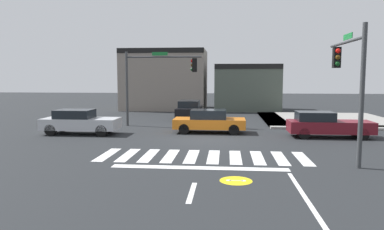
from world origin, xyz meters
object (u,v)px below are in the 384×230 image
traffic_signal_northwest (157,74)px  car_silver (80,122)px  car_maroon (327,125)px  car_orange (209,121)px  traffic_signal_southeast (349,71)px  car_black (189,109)px

traffic_signal_northwest → car_silver: bearing=-134.3°
car_maroon → car_orange: size_ratio=1.05×
traffic_signal_southeast → traffic_signal_northwest: 13.86m
car_orange → car_silver: 7.95m
traffic_signal_southeast → car_silver: size_ratio=1.19×
traffic_signal_northwest → car_orange: 5.55m
car_maroon → car_silver: 14.65m
car_maroon → car_black: (-8.83, 8.79, 0.05)m
traffic_signal_southeast → car_maroon: traffic_signal_southeast is taller
car_orange → car_silver: (-7.83, -1.36, 0.03)m
car_orange → car_silver: size_ratio=0.97×
traffic_signal_southeast → car_silver: traffic_signal_southeast is taller
car_black → traffic_signal_northwest: bearing=-20.2°
car_orange → car_black: size_ratio=0.95×
traffic_signal_northwest → car_maroon: size_ratio=1.16×
car_orange → car_black: bearing=104.8°
car_maroon → car_black: 12.46m
car_orange → car_maroon: bearing=-9.8°
car_orange → car_silver: bearing=-170.2°
traffic_signal_southeast → car_black: (-8.12, 14.54, -2.91)m
traffic_signal_southeast → car_orange: size_ratio=1.23×
car_maroon → car_silver: (-14.65, -0.18, 0.03)m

